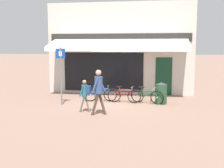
{
  "coord_description": "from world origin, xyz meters",
  "views": [
    {
      "loc": [
        2.14,
        -13.23,
        2.71
      ],
      "look_at": [
        0.2,
        -1.08,
        1.05
      ],
      "focal_mm": 45.0,
      "sensor_mm": 36.0,
      "label": 1
    }
  ],
  "objects_px": {
    "bicycle_green": "(147,96)",
    "litter_bin": "(161,93)",
    "pedestrian_child": "(85,92)",
    "bicycle_red": "(124,95)",
    "parking_sign": "(61,70)",
    "bicycle_blue": "(100,94)",
    "pedestrian_adult": "(99,87)"
  },
  "relations": [
    {
      "from": "pedestrian_adult",
      "to": "pedestrian_child",
      "type": "relative_size",
      "value": 1.34
    },
    {
      "from": "pedestrian_child",
      "to": "parking_sign",
      "type": "bearing_deg",
      "value": -33.18
    },
    {
      "from": "bicycle_green",
      "to": "pedestrian_child",
      "type": "xyz_separation_m",
      "value": [
        -2.45,
        -2.15,
        0.49
      ]
    },
    {
      "from": "pedestrian_child",
      "to": "parking_sign",
      "type": "relative_size",
      "value": 0.51
    },
    {
      "from": "bicycle_red",
      "to": "pedestrian_child",
      "type": "height_order",
      "value": "pedestrian_child"
    },
    {
      "from": "bicycle_blue",
      "to": "litter_bin",
      "type": "height_order",
      "value": "litter_bin"
    },
    {
      "from": "litter_bin",
      "to": "parking_sign",
      "type": "xyz_separation_m",
      "value": [
        -4.59,
        -0.94,
        1.1
      ]
    },
    {
      "from": "bicycle_blue",
      "to": "pedestrian_adult",
      "type": "relative_size",
      "value": 0.9
    },
    {
      "from": "pedestrian_adult",
      "to": "pedestrian_child",
      "type": "distance_m",
      "value": 0.78
    },
    {
      "from": "bicycle_blue",
      "to": "bicycle_red",
      "type": "height_order",
      "value": "same"
    },
    {
      "from": "bicycle_blue",
      "to": "parking_sign",
      "type": "relative_size",
      "value": 0.61
    },
    {
      "from": "bicycle_blue",
      "to": "parking_sign",
      "type": "height_order",
      "value": "parking_sign"
    },
    {
      "from": "pedestrian_child",
      "to": "bicycle_blue",
      "type": "bearing_deg",
      "value": -86.34
    },
    {
      "from": "pedestrian_child",
      "to": "bicycle_red",
      "type": "bearing_deg",
      "value": -114.23
    },
    {
      "from": "bicycle_green",
      "to": "litter_bin",
      "type": "bearing_deg",
      "value": 25.52
    },
    {
      "from": "bicycle_blue",
      "to": "parking_sign",
      "type": "distance_m",
      "value": 2.31
    },
    {
      "from": "bicycle_red",
      "to": "pedestrian_child",
      "type": "relative_size",
      "value": 1.22
    },
    {
      "from": "parking_sign",
      "to": "pedestrian_child",
      "type": "bearing_deg",
      "value": -40.61
    },
    {
      "from": "bicycle_blue",
      "to": "bicycle_green",
      "type": "xyz_separation_m",
      "value": [
        2.29,
        -0.17,
        0.0
      ]
    },
    {
      "from": "bicycle_red",
      "to": "bicycle_green",
      "type": "xyz_separation_m",
      "value": [
        1.1,
        -0.04,
        0.0
      ]
    },
    {
      "from": "bicycle_red",
      "to": "pedestrian_child",
      "type": "bearing_deg",
      "value": -115.87
    },
    {
      "from": "pedestrian_child",
      "to": "parking_sign",
      "type": "height_order",
      "value": "parking_sign"
    },
    {
      "from": "bicycle_red",
      "to": "litter_bin",
      "type": "xyz_separation_m",
      "value": [
        1.77,
        0.0,
        0.16
      ]
    },
    {
      "from": "bicycle_green",
      "to": "pedestrian_child",
      "type": "bearing_deg",
      "value": -116.51
    },
    {
      "from": "parking_sign",
      "to": "litter_bin",
      "type": "bearing_deg",
      "value": 11.54
    },
    {
      "from": "pedestrian_adult",
      "to": "parking_sign",
      "type": "height_order",
      "value": "parking_sign"
    },
    {
      "from": "bicycle_green",
      "to": "litter_bin",
      "type": "relative_size",
      "value": 1.58
    },
    {
      "from": "bicycle_blue",
      "to": "litter_bin",
      "type": "bearing_deg",
      "value": -11.45
    },
    {
      "from": "bicycle_green",
      "to": "pedestrian_child",
      "type": "relative_size",
      "value": 1.2
    },
    {
      "from": "bicycle_blue",
      "to": "bicycle_green",
      "type": "distance_m",
      "value": 2.3
    },
    {
      "from": "bicycle_blue",
      "to": "bicycle_red",
      "type": "xyz_separation_m",
      "value": [
        1.2,
        -0.13,
        -0.0
      ]
    },
    {
      "from": "pedestrian_adult",
      "to": "bicycle_blue",
      "type": "bearing_deg",
      "value": -80.34
    }
  ]
}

